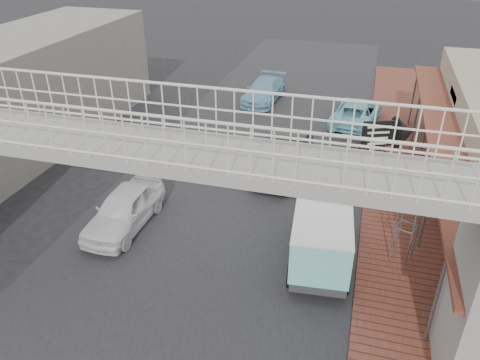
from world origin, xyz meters
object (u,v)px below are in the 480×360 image
Objects in this scene: street_clock at (414,192)px; angkot_curb at (357,112)px; angkot_far at (264,91)px; white_hatchback at (124,209)px; dark_sedan at (284,155)px; arrow_sign at (401,134)px; motorcycle_far at (376,152)px; motorcycle_near at (380,188)px; angkot_van at (322,230)px.

angkot_curb is at bearing 122.27° from street_clock.
angkot_far is at bearing -13.69° from angkot_curb.
white_hatchback is at bearing 65.94° from angkot_curb.
dark_sedan is 8.96m from angkot_far.
dark_sedan is 1.06× the size of angkot_far.
angkot_far is 12.28m from arrow_sign.
angkot_curb is 1.42× the size of arrow_sign.
white_hatchback reaches higher than motorcycle_far.
dark_sedan is 7.17m from street_clock.
white_hatchback is at bearing -93.41° from angkot_far.
dark_sedan is at bearing 83.77° from motorcycle_near.
motorcycle_near is at bearing 107.46° from angkot_curb.
street_clock is 3.89m from arrow_sign.
angkot_curb is at bearing 59.42° from white_hatchback.
dark_sedan is at bearing 74.39° from angkot_curb.
motorcycle_near is at bearing -147.23° from motorcycle_far.
angkot_van is at bearing 95.66° from angkot_curb.
dark_sedan reaches higher than motorcycle_near.
street_clock is at bearing -106.78° from arrow_sign.
motorcycle_far is 3.67m from arrow_sign.
white_hatchback reaches higher than motorcycle_near.
dark_sedan is (4.61, 5.57, 0.09)m from white_hatchback.
arrow_sign reaches higher than angkot_van.
angkot_van is 2.21× the size of motorcycle_near.
motorcycle_near is at bearing 26.62° from white_hatchback.
dark_sedan reaches higher than angkot_curb.
arrow_sign is (-0.34, 3.87, 0.20)m from street_clock.
motorcycle_far is (6.66, -6.73, -0.03)m from angkot_far.
dark_sedan is 2.55× the size of motorcycle_near.
angkot_far is 15.14m from angkot_van.
white_hatchback is 7.24m from dark_sedan.
white_hatchback reaches higher than angkot_curb.
motorcycle_far is 7.11m from street_clock.
angkot_van is 2.94m from street_clock.
white_hatchback is 1.34× the size of street_clock.
street_clock is at bearing -143.31° from motorcycle_far.
motorcycle_near is (1.35, -7.74, -0.07)m from angkot_curb.
street_clock is (9.43, 0.58, 1.90)m from white_hatchback.
motorcycle_far is at bearing 42.06° from white_hatchback.
arrow_sign is (9.09, 4.44, 2.10)m from white_hatchback.
motorcycle_near is at bearing 123.64° from street_clock.
motorcycle_far is at bearing 73.58° from angkot_van.
dark_sedan reaches higher than motorcycle_far.
angkot_van is 5.32m from arrow_sign.
angkot_far reaches higher than motorcycle_far.
street_clock reaches higher than motorcycle_far.
angkot_van is at bearing -66.30° from angkot_far.
white_hatchback is 14.17m from angkot_far.
angkot_far is 2.59× the size of motorcycle_far.
street_clock is (4.82, -5.00, 1.81)m from dark_sedan.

